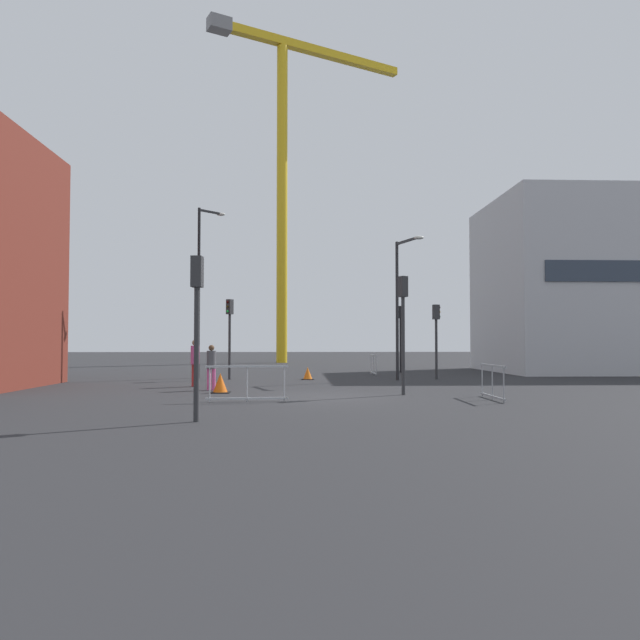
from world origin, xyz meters
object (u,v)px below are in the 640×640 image
object	(u,v)px
construction_crane	(286,149)
traffic_light_crosswalk	(436,329)
streetlamp_short	(401,295)
traffic_light_island	(403,315)
traffic_light_median	(197,310)
traffic_cone_by_barrier	(220,384)
traffic_cone_orange	(308,374)
traffic_light_corner	(400,328)
pedestrian_waiting	(211,364)
pedestrian_walking	(195,359)
traffic_light_near	(230,325)
streetlamp_tall	(201,280)

from	to	relation	value
construction_crane	traffic_light_crosswalk	bearing A→B (deg)	-71.17
streetlamp_short	traffic_light_island	bearing A→B (deg)	-99.35
streetlamp_short	traffic_light_median	bearing A→B (deg)	-117.27
traffic_light_crosswalk	traffic_cone_by_barrier	size ratio (longest dim) A/B	5.14
traffic_light_median	traffic_cone_orange	xyz separation A→B (m)	(2.76, 14.51, -2.24)
construction_crane	traffic_cone_by_barrier	distance (m)	34.12
traffic_light_median	traffic_light_island	size ratio (longest dim) A/B	0.93
streetlamp_short	traffic_light_corner	distance (m)	7.17
traffic_light_corner	pedestrian_waiting	size ratio (longest dim) A/B	2.30
pedestrian_walking	traffic_cone_orange	distance (m)	6.21
traffic_cone_by_barrier	traffic_light_near	bearing A→B (deg)	93.98
streetlamp_short	pedestrian_waiting	bearing A→B (deg)	-147.78
traffic_cone_by_barrier	streetlamp_short	bearing A→B (deg)	39.47
traffic_light_corner	traffic_light_island	xyz separation A→B (m)	(-2.37, -14.07, 0.10)
traffic_light_near	traffic_light_corner	xyz separation A→B (m)	(9.11, 5.83, 0.03)
streetlamp_tall	traffic_light_near	size ratio (longest dim) A/B	2.22
traffic_light_median	traffic_cone_by_barrier	xyz separation A→B (m)	(-0.42, 7.46, -2.19)
pedestrian_walking	traffic_cone_by_barrier	world-z (taller)	pedestrian_walking
traffic_light_median	pedestrian_walking	distance (m)	10.62
traffic_light_island	traffic_light_crosswalk	bearing A→B (deg)	69.34
construction_crane	streetlamp_tall	bearing A→B (deg)	-100.39
traffic_light_corner	streetlamp_tall	bearing A→B (deg)	-156.60
traffic_light_crosswalk	traffic_light_near	bearing A→B (deg)	178.96
pedestrian_waiting	traffic_cone_orange	xyz separation A→B (m)	(3.65, 5.92, -0.69)
traffic_light_island	traffic_cone_by_barrier	bearing A→B (deg)	170.71
streetlamp_tall	streetlamp_short	xyz separation A→B (m)	(9.43, -2.35, -0.90)
streetlamp_tall	traffic_light_crosswalk	distance (m)	11.64
construction_crane	traffic_light_near	world-z (taller)	construction_crane
streetlamp_tall	traffic_light_near	world-z (taller)	streetlamp_tall
construction_crane	streetlamp_short	xyz separation A→B (m)	(5.65, -22.98, -14.18)
streetlamp_short	traffic_light_crosswalk	size ratio (longest dim) A/B	1.82
streetlamp_tall	traffic_light_median	world-z (taller)	streetlamp_tall
traffic_light_corner	traffic_cone_by_barrier	world-z (taller)	traffic_light_corner
traffic_light_island	pedestrian_walking	xyz separation A→B (m)	(-7.61, 3.93, -1.59)
traffic_light_island	traffic_light_corner	bearing A→B (deg)	80.42
construction_crane	pedestrian_walking	distance (m)	31.36
pedestrian_walking	traffic_light_median	bearing A→B (deg)	-80.19
streetlamp_tall	traffic_cone_by_barrier	size ratio (longest dim) A/B	12.16
traffic_light_crosswalk	traffic_light_median	distance (m)	16.99
streetlamp_short	traffic_cone_by_barrier	bearing A→B (deg)	-140.53
pedestrian_waiting	traffic_light_near	bearing A→B (deg)	90.25
streetlamp_tall	traffic_cone_by_barrier	distance (m)	9.77
pedestrian_waiting	traffic_light_corner	bearing A→B (deg)	52.68
traffic_light_near	traffic_cone_by_barrier	xyz separation A→B (m)	(0.50, -7.21, -2.22)
construction_crane	traffic_light_island	distance (m)	34.11
streetlamp_short	traffic_cone_by_barrier	distance (m)	10.24
traffic_light_median	traffic_cone_orange	bearing A→B (deg)	79.23
streetlamp_short	traffic_light_median	xyz separation A→B (m)	(-6.99, -13.56, -1.39)
traffic_light_crosswalk	traffic_cone_orange	size ratio (longest dim) A/B	6.00
traffic_light_near	traffic_light_median	bearing A→B (deg)	-86.41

